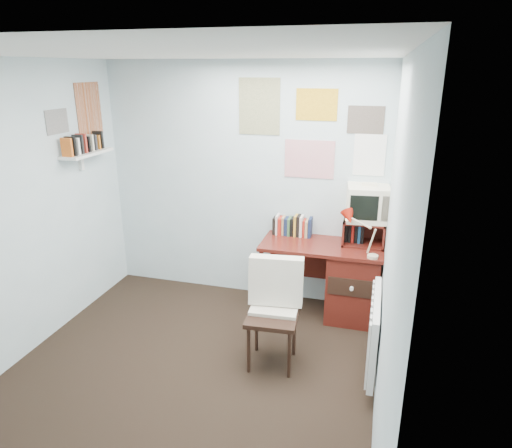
{
  "coord_description": "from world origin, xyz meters",
  "views": [
    {
      "loc": [
        1.4,
        -2.75,
        2.42
      ],
      "look_at": [
        0.37,
        0.95,
        1.1
      ],
      "focal_mm": 32.0,
      "sensor_mm": 36.0,
      "label": 1
    }
  ],
  "objects_px": {
    "crt_tv": "(368,201)",
    "wall_shelf": "(87,153)",
    "desk_lamp": "(374,239)",
    "desk": "(347,280)",
    "desk_chair": "(272,317)",
    "radiator": "(374,332)",
    "tv_riser": "(364,232)"
  },
  "relations": [
    {
      "from": "crt_tv",
      "to": "wall_shelf",
      "type": "xyz_separation_m",
      "value": [
        -2.7,
        -0.51,
        0.42
      ]
    },
    {
      "from": "desk_lamp",
      "to": "wall_shelf",
      "type": "xyz_separation_m",
      "value": [
        -2.79,
        -0.16,
        0.68
      ]
    },
    {
      "from": "desk",
      "to": "wall_shelf",
      "type": "height_order",
      "value": "wall_shelf"
    },
    {
      "from": "desk_chair",
      "to": "crt_tv",
      "type": "relative_size",
      "value": 2.27
    },
    {
      "from": "crt_tv",
      "to": "wall_shelf",
      "type": "relative_size",
      "value": 0.63
    },
    {
      "from": "desk",
      "to": "desk_chair",
      "type": "bearing_deg",
      "value": -118.89
    },
    {
      "from": "desk_chair",
      "to": "desk_lamp",
      "type": "relative_size",
      "value": 2.46
    },
    {
      "from": "radiator",
      "to": "desk_chair",
      "type": "bearing_deg",
      "value": -176.82
    },
    {
      "from": "tv_riser",
      "to": "radiator",
      "type": "xyz_separation_m",
      "value": [
        0.17,
        -1.04,
        -0.47
      ]
    },
    {
      "from": "tv_riser",
      "to": "crt_tv",
      "type": "bearing_deg",
      "value": 56.0
    },
    {
      "from": "tv_riser",
      "to": "crt_tv",
      "type": "height_order",
      "value": "crt_tv"
    },
    {
      "from": "desk_lamp",
      "to": "desk",
      "type": "bearing_deg",
      "value": 135.38
    },
    {
      "from": "desk",
      "to": "wall_shelf",
      "type": "bearing_deg",
      "value": -171.6
    },
    {
      "from": "desk",
      "to": "wall_shelf",
      "type": "relative_size",
      "value": 1.94
    },
    {
      "from": "wall_shelf",
      "to": "desk",
      "type": "bearing_deg",
      "value": 8.4
    },
    {
      "from": "tv_riser",
      "to": "wall_shelf",
      "type": "height_order",
      "value": "wall_shelf"
    },
    {
      "from": "crt_tv",
      "to": "radiator",
      "type": "relative_size",
      "value": 0.49
    },
    {
      "from": "desk_chair",
      "to": "crt_tv",
      "type": "xyz_separation_m",
      "value": [
        0.67,
        1.11,
        0.75
      ]
    },
    {
      "from": "desk_chair",
      "to": "crt_tv",
      "type": "distance_m",
      "value": 1.49
    },
    {
      "from": "desk_chair",
      "to": "radiator",
      "type": "height_order",
      "value": "desk_chair"
    },
    {
      "from": "desk_lamp",
      "to": "radiator",
      "type": "bearing_deg",
      "value": -84.85
    },
    {
      "from": "desk",
      "to": "tv_riser",
      "type": "height_order",
      "value": "tv_riser"
    },
    {
      "from": "desk",
      "to": "desk_lamp",
      "type": "bearing_deg",
      "value": -44.53
    },
    {
      "from": "tv_riser",
      "to": "crt_tv",
      "type": "distance_m",
      "value": 0.31
    },
    {
      "from": "tv_riser",
      "to": "radiator",
      "type": "distance_m",
      "value": 1.15
    },
    {
      "from": "wall_shelf",
      "to": "crt_tv",
      "type": "bearing_deg",
      "value": 10.68
    },
    {
      "from": "desk",
      "to": "desk_chair",
      "type": "height_order",
      "value": "desk_chair"
    },
    {
      "from": "desk_lamp",
      "to": "crt_tv",
      "type": "xyz_separation_m",
      "value": [
        -0.09,
        0.35,
        0.25
      ]
    },
    {
      "from": "crt_tv",
      "to": "radiator",
      "type": "distance_m",
      "value": 1.32
    },
    {
      "from": "desk_chair",
      "to": "radiator",
      "type": "bearing_deg",
      "value": -0.53
    },
    {
      "from": "desk_lamp",
      "to": "radiator",
      "type": "relative_size",
      "value": 0.45
    },
    {
      "from": "desk_chair",
      "to": "desk_lamp",
      "type": "bearing_deg",
      "value": 41.09
    }
  ]
}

